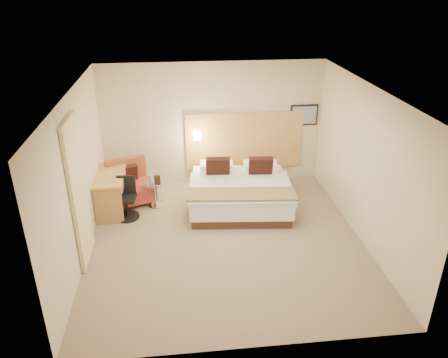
{
  "coord_description": "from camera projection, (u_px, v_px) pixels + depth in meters",
  "views": [
    {
      "loc": [
        -0.78,
        -6.55,
        4.34
      ],
      "look_at": [
        0.01,
        0.44,
        1.0
      ],
      "focal_mm": 35.0,
      "sensor_mm": 36.0,
      "label": 1
    }
  ],
  "objects": [
    {
      "name": "menu_folder",
      "position": [
        157.0,
        180.0,
        8.66
      ],
      "size": [
        0.13,
        0.07,
        0.2
      ],
      "primitive_type": "cube",
      "rotation": [
        0.0,
        0.0,
        -0.17
      ],
      "color": "#322214",
      "rests_on": "side_table"
    },
    {
      "name": "bottle_a",
      "position": [
        150.0,
        179.0,
        8.71
      ],
      "size": [
        0.06,
        0.06,
        0.18
      ],
      "primitive_type": "cylinder",
      "rotation": [
        0.0,
        0.0,
        -0.17
      ],
      "color": "#8BA3D7",
      "rests_on": "side_table"
    },
    {
      "name": "wall_front",
      "position": [
        252.0,
        261.0,
        4.98
      ],
      "size": [
        4.8,
        0.02,
        2.7
      ],
      "primitive_type": "cube",
      "color": "beige",
      "rests_on": "floor"
    },
    {
      "name": "lounge_chair",
      "position": [
        131.0,
        186.0,
        9.01
      ],
      "size": [
        1.04,
        0.99,
        0.88
      ],
      "color": "#A17F4C",
      "rests_on": "floor"
    },
    {
      "name": "wall_right",
      "position": [
        365.0,
        165.0,
        7.48
      ],
      "size": [
        0.02,
        5.0,
        2.7
      ],
      "primitive_type": "cube",
      "color": "beige",
      "rests_on": "floor"
    },
    {
      "name": "floor",
      "position": [
        226.0,
        240.0,
        7.82
      ],
      "size": [
        4.8,
        5.0,
        0.02
      ],
      "primitive_type": "cube",
      "color": "#837058",
      "rests_on": "ground"
    },
    {
      "name": "ceiling",
      "position": [
        226.0,
        90.0,
        6.66
      ],
      "size": [
        4.8,
        5.0,
        0.02
      ],
      "primitive_type": "cube",
      "color": "silver",
      "rests_on": "floor"
    },
    {
      "name": "lamp_arm",
      "position": [
        197.0,
        135.0,
        9.46
      ],
      "size": [
        0.02,
        0.12,
        0.02
      ],
      "primitive_type": "cylinder",
      "rotation": [
        1.57,
        0.0,
        0.0
      ],
      "color": "silver",
      "rests_on": "wall_back"
    },
    {
      "name": "wall_left",
      "position": [
        77.0,
        178.0,
        6.99
      ],
      "size": [
        0.02,
        5.0,
        2.7
      ],
      "primitive_type": "cube",
      "color": "beige",
      "rests_on": "floor"
    },
    {
      "name": "lamp_shade",
      "position": [
        197.0,
        136.0,
        9.41
      ],
      "size": [
        0.15,
        0.15,
        0.15
      ],
      "primitive_type": "cube",
      "color": "#FFEDC6",
      "rests_on": "wall_back"
    },
    {
      "name": "headboard_panel",
      "position": [
        244.0,
        141.0,
        9.7
      ],
      "size": [
        2.6,
        0.04,
        1.3
      ],
      "primitive_type": "cube",
      "color": "#BD8949",
      "rests_on": "wall_back"
    },
    {
      "name": "wall_back",
      "position": [
        213.0,
        124.0,
        9.49
      ],
      "size": [
        4.8,
        0.02,
        2.7
      ],
      "primitive_type": "cube",
      "color": "beige",
      "rests_on": "floor"
    },
    {
      "name": "desk",
      "position": [
        111.0,
        181.0,
        8.59
      ],
      "size": [
        0.6,
        1.27,
        0.78
      ],
      "color": "tan",
      "rests_on": "floor"
    },
    {
      "name": "curtain",
      "position": [
        78.0,
        193.0,
        6.83
      ],
      "size": [
        0.06,
        0.9,
        2.42
      ],
      "primitive_type": "cube",
      "color": "beige",
      "rests_on": "wall_left"
    },
    {
      "name": "bed",
      "position": [
        240.0,
        191.0,
        8.87
      ],
      "size": [
        2.16,
        2.12,
        0.98
      ],
      "color": "#3B271D",
      "rests_on": "floor"
    },
    {
      "name": "desk_chair",
      "position": [
        127.0,
        201.0,
        8.43
      ],
      "size": [
        0.51,
        0.51,
        0.82
      ],
      "color": "black",
      "rests_on": "floor"
    },
    {
      "name": "art_frame",
      "position": [
        304.0,
        115.0,
        9.61
      ],
      "size": [
        0.62,
        0.03,
        0.47
      ],
      "primitive_type": "cube",
      "color": "black",
      "rests_on": "wall_back"
    },
    {
      "name": "art_canvas",
      "position": [
        304.0,
        115.0,
        9.59
      ],
      "size": [
        0.54,
        0.01,
        0.39
      ],
      "primitive_type": "cube",
      "color": "#768DA2",
      "rests_on": "wall_back"
    },
    {
      "name": "side_table",
      "position": [
        155.0,
        193.0,
        8.84
      ],
      "size": [
        0.53,
        0.53,
        0.51
      ],
      "color": "silver",
      "rests_on": "floor"
    }
  ]
}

